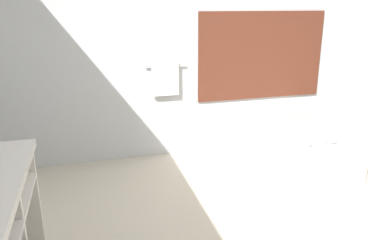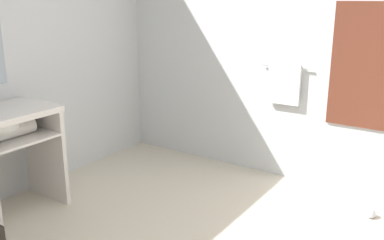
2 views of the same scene
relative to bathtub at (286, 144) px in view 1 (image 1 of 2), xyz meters
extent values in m
cube|color=silver|center=(-0.97, 0.79, 1.07)|extent=(7.40, 0.06, 2.70)
cube|color=brown|center=(0.00, 0.75, 0.93)|extent=(1.70, 0.02, 1.10)
cylinder|color=silver|center=(-1.27, 0.72, 0.87)|extent=(0.50, 0.02, 0.02)
cube|color=white|center=(-1.27, 0.71, 0.70)|extent=(0.32, 0.04, 0.40)
cube|color=white|center=(-2.87, -0.90, 0.15)|extent=(0.55, 0.04, 0.86)
cube|color=silver|center=(0.00, 0.00, -0.02)|extent=(1.01, 1.50, 0.51)
ellipsoid|color=white|center=(0.00, 0.00, 0.08)|extent=(0.73, 1.08, 0.30)
cube|color=silver|center=(0.00, -0.65, 0.29)|extent=(0.04, 0.07, 0.12)
sphere|color=silver|center=(-0.14, -0.65, 0.26)|extent=(0.06, 0.06, 0.06)
sphere|color=silver|center=(0.14, -0.65, 0.26)|extent=(0.06, 0.06, 0.06)
camera|label=1|loc=(-2.19, -3.62, 1.56)|focal=35.00mm
camera|label=2|loc=(0.26, -3.17, 1.51)|focal=40.00mm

